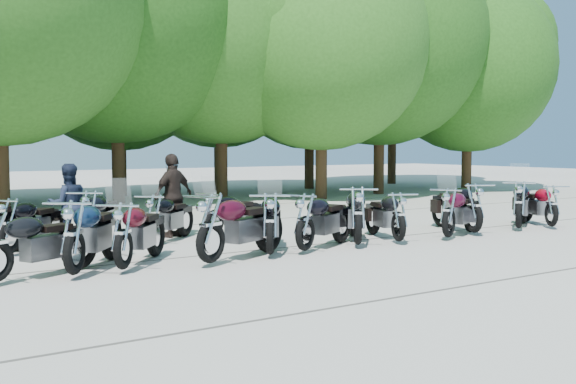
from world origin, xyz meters
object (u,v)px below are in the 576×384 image
motorcycle_14 (9,224)px  motorcycle_15 (89,216)px  motorcycle_5 (270,221)px  motorcycle_9 (449,211)px  motorcycle_7 (358,213)px  motorcycle_16 (154,217)px  motorcycle_3 (123,233)px  motorcycle_2 (74,234)px  motorcycle_11 (519,203)px  motorcycle_4 (211,226)px  rider_1 (68,205)px  motorcycle_10 (474,206)px  motorcycle_6 (305,220)px  rider_2 (173,195)px  motorcycle_17 (214,213)px  motorcycle_8 (399,215)px  motorcycle_12 (552,204)px

motorcycle_14 → motorcycle_15: motorcycle_15 is taller
motorcycle_5 → motorcycle_9: size_ratio=1.05×
motorcycle_7 → motorcycle_16: size_ratio=1.16×
motorcycle_3 → motorcycle_5: motorcycle_5 is taller
motorcycle_2 → motorcycle_11: 10.40m
motorcycle_4 → rider_1: 3.94m
motorcycle_3 → motorcycle_11: 9.62m
motorcycle_3 → motorcycle_4: 1.43m
motorcycle_10 → motorcycle_16: 7.03m
motorcycle_6 → rider_2: 3.71m
motorcycle_5 → motorcycle_17: bearing=-62.1°
motorcycle_3 → rider_1: bearing=-51.4°
motorcycle_15 → motorcycle_11: bearing=-161.5°
motorcycle_3 → motorcycle_14: (-1.19, 2.69, -0.03)m
motorcycle_10 → motorcycle_17: (-5.19, 2.58, -0.09)m
motorcycle_11 → motorcycle_16: (-8.13, 2.42, -0.08)m
rider_1 → motorcycle_3: bearing=92.5°
motorcycle_7 → motorcycle_14: motorcycle_7 is taller
motorcycle_7 → motorcycle_10: 3.34m
motorcycle_2 → motorcycle_10: size_ratio=1.02×
motorcycle_6 → motorcycle_14: 5.39m
motorcycle_9 → motorcycle_14: motorcycle_9 is taller
motorcycle_8 → rider_2: size_ratio=1.16×
motorcycle_2 → motorcycle_12: size_ratio=1.13×
motorcycle_9 → rider_2: size_ratio=1.22×
motorcycle_7 → motorcycle_16: bearing=-1.1°
motorcycle_8 → rider_2: rider_2 is taller
motorcycle_2 → motorcycle_12: 11.36m
motorcycle_9 → motorcycle_3: bearing=63.2°
motorcycle_2 → motorcycle_14: size_ratio=1.13×
motorcycle_12 → motorcycle_14: 12.12m
motorcycle_8 → motorcycle_9: (1.29, -0.15, 0.03)m
motorcycle_16 → motorcycle_17: (1.42, 0.17, -0.01)m
motorcycle_7 → motorcycle_12: 5.82m
motorcycle_7 → motorcycle_11: (4.86, -0.02, -0.01)m
motorcycle_10 → motorcycle_15: 8.27m
motorcycle_2 → motorcycle_16: bearing=-96.0°
motorcycle_9 → rider_1: 7.88m
motorcycle_7 → motorcycle_11: 4.86m
motorcycle_3 → rider_1: 3.46m
motorcycle_14 → motorcycle_17: (4.10, -0.08, -0.03)m
motorcycle_14 → motorcycle_11: bearing=-149.5°
motorcycle_4 → motorcycle_6: (2.07, 0.24, -0.05)m
motorcycle_5 → motorcycle_14: bearing=-2.6°
motorcycle_4 → motorcycle_14: motorcycle_4 is taller
motorcycle_9 → motorcycle_15: 7.38m
motorcycle_5 → motorcycle_17: 2.66m
motorcycle_3 → motorcycle_10: (8.10, 0.03, 0.03)m
motorcycle_9 → motorcycle_17: 5.01m
motorcycle_12 → motorcycle_17: size_ratio=1.04×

